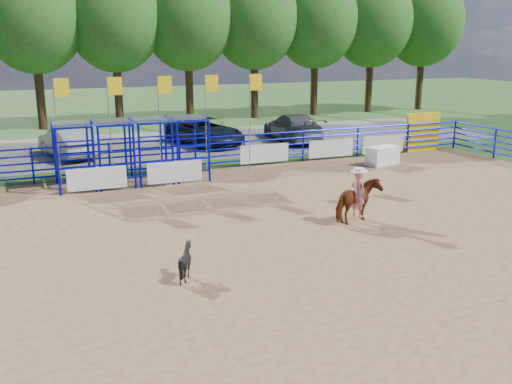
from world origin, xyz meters
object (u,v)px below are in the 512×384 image
announcer_table (383,156)px  car_b (67,143)px  horse_and_rider (358,196)px  car_c (204,131)px  car_d (293,127)px  calf (186,261)px

announcer_table → car_b: size_ratio=0.36×
announcer_table → horse_and_rider: horse_and_rider is taller
car_b → car_c: size_ratio=0.82×
announcer_table → car_d: (-0.91, 7.62, 0.35)m
horse_and_rider → calf: size_ratio=2.89×
car_c → car_d: bearing=-21.7°
announcer_table → car_c: car_c is taller
car_c → horse_and_rider: bearing=-103.2°
announcer_table → calf: (-11.95, -9.31, 0.01)m
car_c → car_d: (5.10, -0.68, 0.04)m
announcer_table → car_d: bearing=96.8°
car_b → car_c: 7.38m
car_b → car_c: (7.33, 0.86, 0.02)m
announcer_table → car_b: bearing=150.9°
car_c → announcer_table: bearing=-68.1°
horse_and_rider → car_c: horse_and_rider is taller
announcer_table → car_b: car_b is taller
announcer_table → car_d: 7.68m
car_d → car_b: bearing=6.2°
announcer_table → car_c: (-6.01, 8.30, 0.31)m
horse_and_rider → car_c: size_ratio=0.46×
announcer_table → calf: calf is taller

